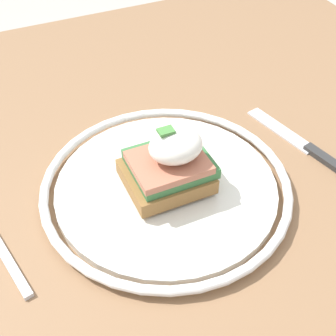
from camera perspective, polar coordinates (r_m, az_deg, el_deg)
The scene contains 4 objects.
dining_table at distance 0.60m, azimuth 0.06°, elevation -10.96°, with size 0.95×0.92×0.77m.
plate at distance 0.51m, azimuth 0.00°, elevation -2.22°, with size 0.27×0.27×0.02m.
sandwich at distance 0.49m, azimuth 0.31°, elevation 0.59°, with size 0.09×0.08×0.07m.
knife at distance 0.59m, azimuth 17.21°, elevation 2.00°, with size 0.05×0.18×0.01m.
Camera 1 is at (-0.14, -0.32, 1.15)m, focal length 50.00 mm.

